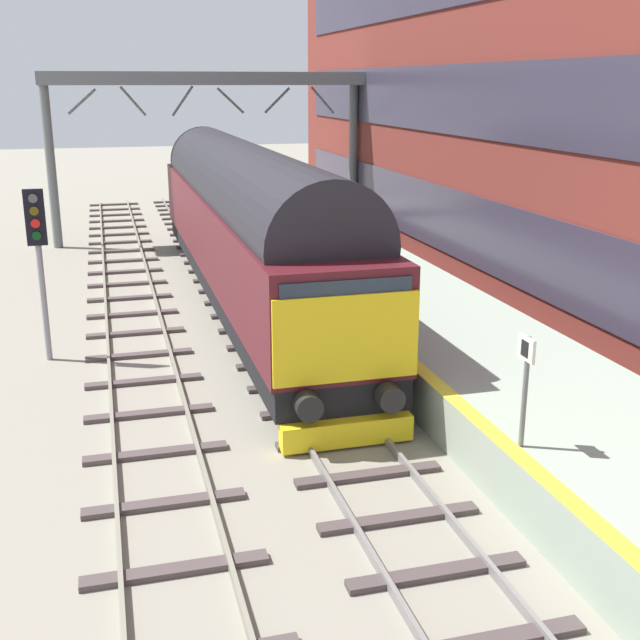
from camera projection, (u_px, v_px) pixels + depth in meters
ground_plane at (313, 399)px, 16.56m from camera, size 140.00×140.00×0.00m
track_main at (313, 396)px, 16.54m from camera, size 2.50×60.00×0.15m
track_adjacent_west at (149, 413)px, 15.70m from camera, size 2.50×60.00×0.15m
station_platform at (473, 361)px, 17.32m from camera, size 4.00×44.00×1.01m
diesel_locomotive at (246, 221)px, 22.85m from camera, size 2.74×20.12×4.68m
signal_post_near at (39, 250)px, 18.12m from camera, size 0.44×0.22×4.03m
platform_number_sign at (525, 374)px, 11.77m from camera, size 0.10×0.44×1.74m
overhead_footbridge at (206, 88)px, 31.54m from camera, size 12.65×2.00×6.70m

